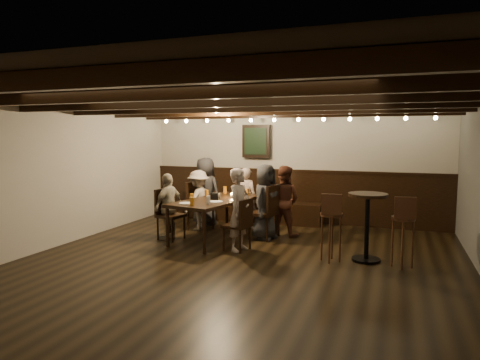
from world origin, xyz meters
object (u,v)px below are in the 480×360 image
at_px(chair_left_far, 170,224).
at_px(person_left_far, 169,206).
at_px(chair_right_near, 264,222).
at_px(bar_stool_right, 403,241).
at_px(person_bench_right, 284,201).
at_px(chair_right_far, 238,234).
at_px(person_right_near, 265,202).
at_px(person_bench_left, 206,191).
at_px(chair_left_near, 200,215).
at_px(person_right_far, 240,210).
at_px(person_bench_centre, 246,198).
at_px(person_left_near, 198,200).
at_px(bar_stool_left, 331,236).
at_px(dining_table, 217,202).
at_px(high_top_table, 367,217).

xyz_separation_m(chair_left_far, person_left_far, (-0.03, 0.01, 0.32)).
height_order(chair_left_far, chair_right_near, chair_right_near).
bearing_deg(bar_stool_right, person_bench_right, 141.05).
bearing_deg(chair_right_far, person_right_near, -2.04).
xyz_separation_m(chair_left_far, person_bench_left, (0.08, 1.36, 0.43)).
bearing_deg(chair_left_near, person_right_far, 58.53).
bearing_deg(person_bench_centre, person_left_far, 63.43).
height_order(person_left_far, bar_stool_right, person_left_far).
bearing_deg(chair_left_near, bar_stool_right, 82.96).
bearing_deg(bar_stool_right, person_right_near, 151.93).
relative_size(chair_right_near, person_left_near, 0.83).
height_order(person_bench_left, bar_stool_right, person_bench_left).
relative_size(chair_left_near, person_right_far, 0.71).
relative_size(person_right_near, bar_stool_right, 1.31).
height_order(person_bench_centre, person_bench_right, person_bench_right).
height_order(bar_stool_left, bar_stool_right, same).
xyz_separation_m(dining_table, person_left_far, (-0.82, -0.30, -0.07)).
relative_size(chair_right_far, person_bench_centre, 0.69).
height_order(chair_right_far, bar_stool_right, bar_stool_right).
bearing_deg(chair_right_far, person_right_far, -90.00).
bearing_deg(person_bench_centre, chair_left_near, 39.80).
xyz_separation_m(chair_right_near, chair_right_far, (-0.17, -0.88, -0.04)).
bearing_deg(person_bench_centre, chair_right_near, 140.23).
height_order(dining_table, person_left_far, person_left_far).
bearing_deg(person_bench_left, chair_right_far, 140.16).
distance_m(chair_right_near, chair_right_far, 0.90).
distance_m(person_left_far, high_top_table, 3.47).
bearing_deg(chair_right_near, person_right_near, -90.00).
relative_size(chair_left_near, high_top_table, 0.93).
distance_m(person_bench_left, person_left_near, 0.49).
relative_size(person_bench_centre, person_right_near, 0.91).
distance_m(person_left_far, bar_stool_right, 3.99).
bearing_deg(chair_right_far, person_bench_centre, 25.58).
xyz_separation_m(dining_table, person_right_near, (0.82, 0.30, 0.01)).
xyz_separation_m(person_bench_centre, person_right_far, (0.45, -1.62, 0.06)).
bearing_deg(bar_stool_right, person_left_near, 156.10).
distance_m(person_bench_centre, person_bench_right, 0.91).
bearing_deg(person_bench_right, chair_right_near, 68.28).
bearing_deg(chair_left_near, person_right_near, 90.00).
height_order(chair_left_near, bar_stool_right, bar_stool_right).
xyz_separation_m(chair_left_near, person_bench_left, (-0.09, 0.48, 0.42)).
bearing_deg(chair_right_far, high_top_table, -76.52).
relative_size(chair_left_near, person_right_near, 0.70).
height_order(person_right_near, bar_stool_left, person_right_near).
bearing_deg(dining_table, chair_right_near, 31.98).
bearing_deg(person_left_far, chair_right_near, 121.46).
distance_m(chair_left_far, person_bench_centre, 1.70).
relative_size(chair_right_near, person_bench_left, 0.69).
bearing_deg(person_bench_right, person_right_far, 83.66).
distance_m(person_bench_left, person_bench_right, 1.80).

